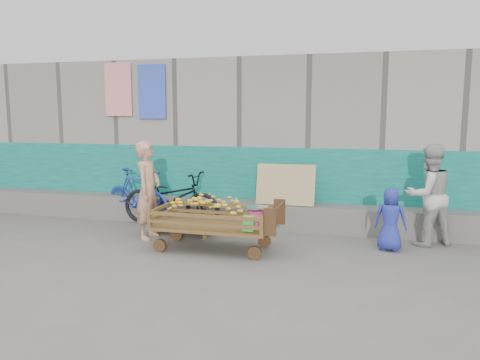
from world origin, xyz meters
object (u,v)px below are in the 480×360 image
(banana_cart, at_px, (211,214))
(vendor_man, at_px, (148,190))
(bench, at_px, (183,223))
(woman, at_px, (429,195))
(child, at_px, (391,219))
(bicycle_dark, at_px, (171,199))
(bicycle_blue, at_px, (137,196))

(banana_cart, bearing_deg, vendor_man, 163.54)
(bench, height_order, woman, woman)
(woman, bearing_deg, bench, -19.42)
(banana_cart, bearing_deg, bench, 137.38)
(woman, relative_size, child, 1.65)
(banana_cart, relative_size, vendor_man, 1.19)
(woman, xyz_separation_m, bicycle_dark, (-4.28, 0.13, -0.29))
(bench, bearing_deg, bicycle_blue, 152.71)
(woman, bearing_deg, banana_cart, -6.60)
(bicycle_dark, bearing_deg, woman, -89.09)
(bicycle_dark, bearing_deg, bicycle_blue, 92.64)
(vendor_man, distance_m, woman, 4.35)
(banana_cart, relative_size, bicycle_blue, 1.12)
(bench, height_order, vendor_man, vendor_man)
(child, height_order, bicycle_dark, bicycle_dark)
(bench, relative_size, bicycle_blue, 0.64)
(vendor_man, xyz_separation_m, woman, (4.28, 0.76, -0.01))
(banana_cart, relative_size, woman, 1.20)
(bicycle_dark, height_order, bicycle_blue, bicycle_blue)
(vendor_man, distance_m, bicycle_blue, 1.14)
(child, bearing_deg, vendor_man, 12.96)
(bench, relative_size, vendor_man, 0.69)
(woman, bearing_deg, bicycle_blue, -27.65)
(vendor_man, distance_m, bicycle_dark, 0.93)
(vendor_man, bearing_deg, banana_cart, -109.02)
(bicycle_dark, bearing_deg, child, -96.23)
(bench, distance_m, woman, 3.89)
(vendor_man, xyz_separation_m, bicycle_blue, (-0.66, 0.89, -0.28))
(child, bearing_deg, woman, -132.54)
(bench, bearing_deg, woman, 6.73)
(bench, height_order, child, child)
(bicycle_blue, bearing_deg, bicycle_dark, -66.65)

